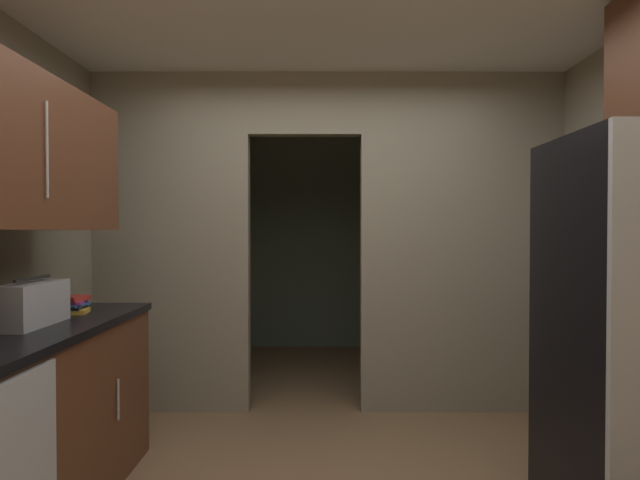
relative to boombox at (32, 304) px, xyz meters
The scene contains 7 objects.
kitchen_overhead_slab 2.18m from the boombox, 15.61° to the left, with size 4.01×7.21×0.06m, color silver.
kitchen_partition 2.15m from the boombox, 45.82° to the left, with size 3.61×0.12×2.61m.
adjoining_room_shell 3.47m from the boombox, 65.40° to the left, with size 3.61×2.29×2.61m.
lower_cabinet_run 0.59m from the boombox, 100.39° to the right, with size 0.68×1.89×0.94m.
upper_cabinet_counterside 0.73m from the boombox, 100.39° to the right, with size 0.36×1.70×0.72m.
boombox is the anchor object (origin of this frame).
book_stack 0.38m from the boombox, 85.77° to the left, with size 0.14×0.17×0.10m.
Camera 1 is at (-0.06, -2.39, 1.40)m, focal length 28.95 mm.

